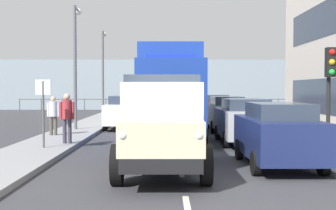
{
  "coord_description": "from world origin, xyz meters",
  "views": [
    {
      "loc": [
        0.37,
        10.25,
        2.1
      ],
      "look_at": [
        0.3,
        -12.3,
        1.28
      ],
      "focal_mm": 47.91,
      "sensor_mm": 36.0,
      "label": 1
    }
  ],
  "objects_px": {
    "car_navy_kerbside_near": "(277,134)",
    "car_silver_kerbside_1": "(244,120)",
    "lorry_cargo_blue": "(170,89)",
    "lamp_post_far": "(103,65)",
    "car_grey_kerbside_2": "(226,113)",
    "lamp_post_promenade": "(76,55)",
    "pedestrian_couple_a": "(53,112)",
    "street_sign": "(43,101)",
    "pedestrian_by_lamp": "(67,114)",
    "car_white_oppositeside_0": "(124,111)",
    "traffic_light_near": "(330,76)",
    "car_maroon_kerbside_3": "(215,108)",
    "truck_vintage_cream": "(162,126)"
  },
  "relations": [
    {
      "from": "car_silver_kerbside_1",
      "to": "street_sign",
      "type": "bearing_deg",
      "value": 18.02
    },
    {
      "from": "car_navy_kerbside_near",
      "to": "street_sign",
      "type": "height_order",
      "value": "street_sign"
    },
    {
      "from": "pedestrian_couple_a",
      "to": "truck_vintage_cream",
      "type": "bearing_deg",
      "value": 120.83
    },
    {
      "from": "lamp_post_far",
      "to": "lamp_post_promenade",
      "type": "bearing_deg",
      "value": 90.23
    },
    {
      "from": "car_maroon_kerbside_3",
      "to": "pedestrian_by_lamp",
      "type": "xyz_separation_m",
      "value": [
        6.52,
        11.7,
        0.31
      ]
    },
    {
      "from": "truck_vintage_cream",
      "to": "lorry_cargo_blue",
      "type": "relative_size",
      "value": 0.69
    },
    {
      "from": "pedestrian_by_lamp",
      "to": "traffic_light_near",
      "type": "height_order",
      "value": "traffic_light_near"
    },
    {
      "from": "car_navy_kerbside_near",
      "to": "pedestrian_by_lamp",
      "type": "distance_m",
      "value": 7.64
    },
    {
      "from": "lamp_post_far",
      "to": "street_sign",
      "type": "xyz_separation_m",
      "value": [
        -0.38,
        16.68,
        -2.06
      ]
    },
    {
      "from": "truck_vintage_cream",
      "to": "car_navy_kerbside_near",
      "type": "distance_m",
      "value": 3.24
    },
    {
      "from": "lamp_post_far",
      "to": "traffic_light_near",
      "type": "bearing_deg",
      "value": 117.93
    },
    {
      "from": "car_grey_kerbside_2",
      "to": "car_maroon_kerbside_3",
      "type": "height_order",
      "value": "same"
    },
    {
      "from": "car_navy_kerbside_near",
      "to": "traffic_light_near",
      "type": "relative_size",
      "value": 1.24
    },
    {
      "from": "truck_vintage_cream",
      "to": "lamp_post_promenade",
      "type": "distance_m",
      "value": 11.93
    },
    {
      "from": "car_navy_kerbside_near",
      "to": "traffic_light_near",
      "type": "distance_m",
      "value": 3.08
    },
    {
      "from": "car_navy_kerbside_near",
      "to": "traffic_light_near",
      "type": "height_order",
      "value": "traffic_light_near"
    },
    {
      "from": "car_silver_kerbside_1",
      "to": "traffic_light_near",
      "type": "relative_size",
      "value": 1.33
    },
    {
      "from": "pedestrian_by_lamp",
      "to": "traffic_light_near",
      "type": "distance_m",
      "value": 8.92
    },
    {
      "from": "lamp_post_promenade",
      "to": "lamp_post_far",
      "type": "distance_m",
      "value": 9.65
    },
    {
      "from": "lorry_cargo_blue",
      "to": "car_silver_kerbside_1",
      "type": "relative_size",
      "value": 1.93
    },
    {
      "from": "car_white_oppositeside_0",
      "to": "pedestrian_by_lamp",
      "type": "distance_m",
      "value": 7.85
    },
    {
      "from": "car_white_oppositeside_0",
      "to": "car_maroon_kerbside_3",
      "type": "bearing_deg",
      "value": -142.67
    },
    {
      "from": "car_silver_kerbside_1",
      "to": "car_grey_kerbside_2",
      "type": "relative_size",
      "value": 1.0
    },
    {
      "from": "lorry_cargo_blue",
      "to": "pedestrian_by_lamp",
      "type": "height_order",
      "value": "lorry_cargo_blue"
    },
    {
      "from": "car_white_oppositeside_0",
      "to": "street_sign",
      "type": "distance_m",
      "value": 9.11
    },
    {
      "from": "lamp_post_promenade",
      "to": "car_white_oppositeside_0",
      "type": "bearing_deg",
      "value": -139.51
    },
    {
      "from": "traffic_light_near",
      "to": "car_maroon_kerbside_3",
      "type": "bearing_deg",
      "value": -81.8
    },
    {
      "from": "car_silver_kerbside_1",
      "to": "street_sign",
      "type": "distance_m",
      "value": 7.44
    },
    {
      "from": "lorry_cargo_blue",
      "to": "pedestrian_by_lamp",
      "type": "bearing_deg",
      "value": 36.78
    },
    {
      "from": "car_maroon_kerbside_3",
      "to": "lamp_post_promenade",
      "type": "distance_m",
      "value": 9.82
    },
    {
      "from": "lorry_cargo_blue",
      "to": "car_white_oppositeside_0",
      "type": "xyz_separation_m",
      "value": [
        2.38,
        -4.97,
        -1.18
      ]
    },
    {
      "from": "car_maroon_kerbside_3",
      "to": "lamp_post_far",
      "type": "distance_m",
      "value": 8.82
    },
    {
      "from": "pedestrian_couple_a",
      "to": "traffic_light_near",
      "type": "bearing_deg",
      "value": 152.39
    },
    {
      "from": "lorry_cargo_blue",
      "to": "lamp_post_far",
      "type": "bearing_deg",
      "value": -70.2
    },
    {
      "from": "lorry_cargo_blue",
      "to": "car_navy_kerbside_near",
      "type": "distance_m",
      "value": 7.4
    },
    {
      "from": "car_silver_kerbside_1",
      "to": "car_grey_kerbside_2",
      "type": "bearing_deg",
      "value": -90.0
    },
    {
      "from": "lorry_cargo_blue",
      "to": "pedestrian_couple_a",
      "type": "height_order",
      "value": "lorry_cargo_blue"
    },
    {
      "from": "car_grey_kerbside_2",
      "to": "lamp_post_promenade",
      "type": "height_order",
      "value": "lamp_post_promenade"
    },
    {
      "from": "lorry_cargo_blue",
      "to": "street_sign",
      "type": "xyz_separation_m",
      "value": [
        4.21,
        3.92,
        -0.39
      ]
    },
    {
      "from": "car_silver_kerbside_1",
      "to": "car_maroon_kerbside_3",
      "type": "height_order",
      "value": "same"
    },
    {
      "from": "lorry_cargo_blue",
      "to": "lamp_post_far",
      "type": "relative_size",
      "value": 1.37
    },
    {
      "from": "car_maroon_kerbside_3",
      "to": "lamp_post_far",
      "type": "bearing_deg",
      "value": -27.24
    },
    {
      "from": "pedestrian_by_lamp",
      "to": "pedestrian_couple_a",
      "type": "height_order",
      "value": "pedestrian_by_lamp"
    },
    {
      "from": "car_grey_kerbside_2",
      "to": "car_white_oppositeside_0",
      "type": "height_order",
      "value": "same"
    },
    {
      "from": "car_navy_kerbside_near",
      "to": "car_maroon_kerbside_3",
      "type": "height_order",
      "value": "same"
    },
    {
      "from": "traffic_light_near",
      "to": "street_sign",
      "type": "relative_size",
      "value": 1.42
    },
    {
      "from": "car_white_oppositeside_0",
      "to": "lamp_post_far",
      "type": "xyz_separation_m",
      "value": [
        2.21,
        -7.79,
        2.85
      ]
    },
    {
      "from": "truck_vintage_cream",
      "to": "pedestrian_couple_a",
      "type": "height_order",
      "value": "truck_vintage_cream"
    },
    {
      "from": "car_navy_kerbside_near",
      "to": "car_silver_kerbside_1",
      "type": "relative_size",
      "value": 0.93
    },
    {
      "from": "car_silver_kerbside_1",
      "to": "car_maroon_kerbside_3",
      "type": "bearing_deg",
      "value": -90.0
    }
  ]
}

